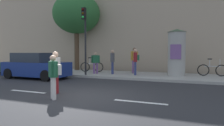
{
  "coord_description": "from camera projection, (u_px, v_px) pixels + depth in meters",
  "views": [
    {
      "loc": [
        4.17,
        -6.64,
        1.64
      ],
      "look_at": [
        0.56,
        2.0,
        1.16
      ],
      "focal_mm": 33.66,
      "sensor_mm": 36.0,
      "label": 1
    }
  ],
  "objects": [
    {
      "name": "pedestrian_with_bag",
      "position": [
        134.0,
        58.0,
        14.81
      ],
      "size": [
        0.45,
        0.58,
        1.8
      ],
      "color": "#724C84",
      "rests_on": "sidewalk_curb"
    },
    {
      "name": "pedestrian_in_dark_shirt",
      "position": [
        56.0,
        69.0,
        8.2
      ],
      "size": [
        0.35,
        0.59,
        1.67
      ],
      "color": "maroon",
      "rests_on": "ground_plane"
    },
    {
      "name": "pedestrian_in_light_jacket",
      "position": [
        112.0,
        60.0,
        14.24
      ],
      "size": [
        0.37,
        0.62,
        1.65
      ],
      "color": "navy",
      "rests_on": "sidewalk_curb"
    },
    {
      "name": "pedestrian_with_backpack",
      "position": [
        136.0,
        60.0,
        13.62
      ],
      "size": [
        0.46,
        0.55,
        1.7
      ],
      "color": "navy",
      "rests_on": "sidewalk_curb"
    },
    {
      "name": "bicycle_leaning",
      "position": [
        212.0,
        70.0,
        13.07
      ],
      "size": [
        1.77,
        0.25,
        1.09
      ],
      "color": "black",
      "rests_on": "sidewalk_curb"
    },
    {
      "name": "poster_column",
      "position": [
        177.0,
        52.0,
        13.16
      ],
      "size": [
        1.18,
        1.18,
        2.95
      ],
      "color": "#9E9B93",
      "rests_on": "sidewalk_curb"
    },
    {
      "name": "lane_markings",
      "position": [
        77.0,
        96.0,
        7.81
      ],
      "size": [
        25.8,
        0.16,
        0.01
      ],
      "color": "silver",
      "rests_on": "ground_plane"
    },
    {
      "name": "pedestrian_near_pole",
      "position": [
        54.0,
        73.0,
        7.28
      ],
      "size": [
        0.51,
        0.51,
        1.54
      ],
      "color": "silver",
      "rests_on": "ground_plane"
    },
    {
      "name": "ground_plane",
      "position": [
        77.0,
        96.0,
        7.81
      ],
      "size": [
        80.0,
        80.0,
        0.0
      ],
      "primitive_type": "plane",
      "color": "#2B2B2D"
    },
    {
      "name": "building_backdrop",
      "position": [
        150.0,
        12.0,
        18.6
      ],
      "size": [
        36.0,
        5.0,
        10.47
      ],
      "primitive_type": "cube",
      "color": "tan",
      "rests_on": "ground_plane"
    },
    {
      "name": "street_tree",
      "position": [
        76.0,
        14.0,
        17.38
      ],
      "size": [
        3.89,
        3.89,
        6.34
      ],
      "color": "#4C3826",
      "rests_on": "sidewalk_curb"
    },
    {
      "name": "traffic_light",
      "position": [
        85.0,
        30.0,
        13.52
      ],
      "size": [
        0.24,
        0.45,
        4.33
      ],
      "color": "black",
      "rests_on": "sidewalk_curb"
    },
    {
      "name": "parked_car_dark",
      "position": [
        36.0,
        66.0,
        13.09
      ],
      "size": [
        4.16,
        1.94,
        1.6
      ],
      "color": "navy",
      "rests_on": "ground_plane"
    },
    {
      "name": "pedestrian_tallest",
      "position": [
        96.0,
        61.0,
        14.48
      ],
      "size": [
        0.49,
        0.44,
        1.48
      ],
      "color": "#724C84",
      "rests_on": "sidewalk_curb"
    },
    {
      "name": "sidewalk_curb",
      "position": [
        133.0,
        75.0,
        14.26
      ],
      "size": [
        36.0,
        4.0,
        0.15
      ],
      "primitive_type": "cube",
      "color": "#9E9B93",
      "rests_on": "ground_plane"
    },
    {
      "name": "bicycle_upright",
      "position": [
        92.0,
        67.0,
        15.89
      ],
      "size": [
        1.73,
        0.51,
        1.09
      ],
      "color": "black",
      "rests_on": "sidewalk_curb"
    }
  ]
}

